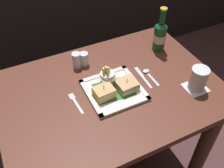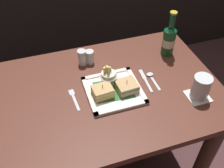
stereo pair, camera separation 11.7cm
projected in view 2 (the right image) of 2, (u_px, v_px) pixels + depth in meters
The scene contains 14 objects.
ground_plane at pixel (111, 168), 1.73m from camera, with size 6.00×6.00×0.00m, color #503032.
dining_table at pixel (111, 112), 1.33m from camera, with size 1.03×0.73×0.75m.
square_plate at pixel (114, 90), 1.19m from camera, with size 0.25×0.25×0.02m.
sandwich_half_left at pixel (103, 92), 1.15m from camera, with size 0.09×0.08×0.07m.
sandwich_half_right at pixel (127, 87), 1.18m from camera, with size 0.09×0.09×0.06m.
fries_cup at pixel (108, 76), 1.19m from camera, with size 0.08×0.08×0.11m.
beer_bottle at pixel (169, 39), 1.34m from camera, with size 0.07×0.07×0.25m.
drink_coaster at pixel (198, 96), 1.17m from camera, with size 0.10×0.10×0.00m, color silver.
water_glass at pixel (200, 89), 1.14m from camera, with size 0.08×0.08×0.11m.
fork at pixel (74, 98), 1.16m from camera, with size 0.03×0.14×0.00m.
knife at pixel (145, 79), 1.25m from camera, with size 0.02×0.16×0.00m.
spoon at pixel (151, 77), 1.26m from camera, with size 0.03×0.13×0.01m.
salt_shaker at pixel (82, 58), 1.32m from camera, with size 0.04×0.04×0.08m.
pepper_shaker at pixel (90, 57), 1.33m from camera, with size 0.04×0.04×0.07m.
Camera 2 is at (-0.26, -0.81, 1.61)m, focal length 41.59 mm.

